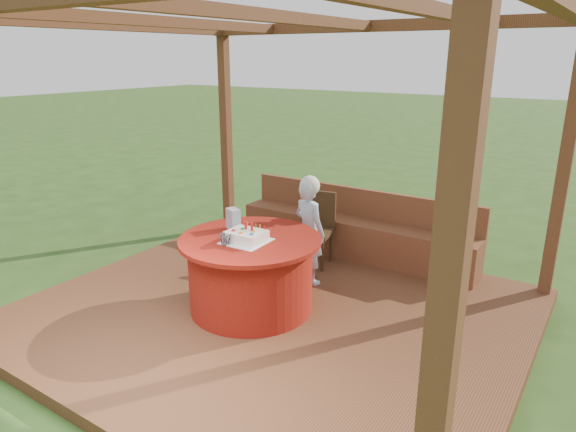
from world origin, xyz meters
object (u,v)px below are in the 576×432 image
object	(u,v)px
chair	(316,225)
elderly_woman	(309,229)
bench	(354,234)
drinking_glass	(225,239)
birthday_cake	(246,236)
gift_bag	(233,219)
table	(251,273)

from	to	relation	value
chair	elderly_woman	world-z (taller)	elderly_woman
chair	elderly_woman	bearing A→B (deg)	-67.20
bench	drinking_glass	xyz separation A→B (m)	(-0.27, -2.08, 0.51)
bench	birthday_cake	bearing A→B (deg)	-94.90
elderly_woman	gift_bag	size ratio (longest dim) A/B	5.74
birthday_cake	bench	bearing A→B (deg)	85.10
chair	elderly_woman	distance (m)	0.57
bench	elderly_woman	bearing A→B (deg)	-93.04
elderly_woman	table	bearing A→B (deg)	-99.86
elderly_woman	drinking_glass	xyz separation A→B (m)	(-0.22, -1.10, 0.17)
table	chair	world-z (taller)	chair
table	birthday_cake	world-z (taller)	birthday_cake
birthday_cake	drinking_glass	size ratio (longest dim) A/B	3.61
bench	elderly_woman	size ratio (longest dim) A/B	2.55
bench	gift_bag	world-z (taller)	gift_bag
elderly_woman	gift_bag	distance (m)	0.86
gift_bag	drinking_glass	size ratio (longest dim) A/B	1.87
chair	bench	bearing A→B (deg)	60.72
birthday_cake	gift_bag	xyz separation A→B (m)	(-0.33, 0.22, 0.05)
table	chair	distance (m)	1.34
elderly_woman	birthday_cake	bearing A→B (deg)	-96.88
table	elderly_woman	bearing A→B (deg)	80.14
table	chair	xyz separation A→B (m)	(-0.07, 1.34, 0.09)
chair	drinking_glass	distance (m)	1.64
table	gift_bag	size ratio (longest dim) A/B	6.53
bench	elderly_woman	distance (m)	1.04
elderly_woman	bench	bearing A→B (deg)	86.96
gift_bag	bench	bearing A→B (deg)	97.04
elderly_woman	drinking_glass	bearing A→B (deg)	-101.29
bench	birthday_cake	size ratio (longest dim) A/B	7.60
chair	drinking_glass	xyz separation A→B (m)	(-0.00, -1.61, 0.31)
elderly_woman	drinking_glass	distance (m)	1.13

